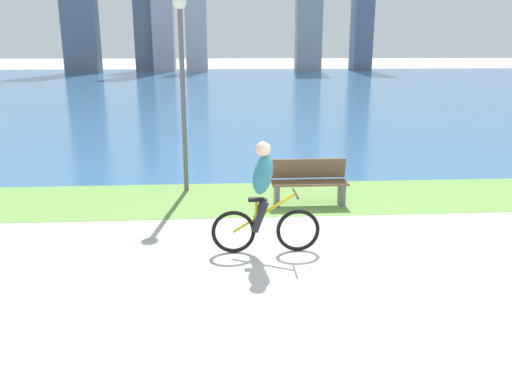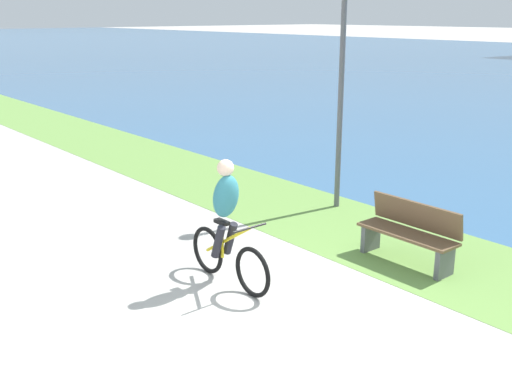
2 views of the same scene
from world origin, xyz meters
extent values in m
plane|color=#B2AFA8|center=(0.00, 0.00, 0.00)|extent=(300.00, 300.00, 0.00)
cube|color=#6B9947|center=(0.00, 3.17, 0.00)|extent=(120.00, 2.51, 0.01)
cube|color=#386693|center=(0.00, 37.73, 0.00)|extent=(300.00, 66.60, 0.00)
torus|color=black|center=(-0.59, 0.27, 0.33)|extent=(0.67, 0.06, 0.67)
torus|color=black|center=(-1.57, 0.27, 0.33)|extent=(0.67, 0.06, 0.67)
cylinder|color=gold|center=(-1.11, 0.27, 0.63)|extent=(0.96, 0.04, 0.62)
cylinder|color=gold|center=(-1.23, 0.27, 0.58)|extent=(0.04, 0.04, 0.48)
cube|color=black|center=(-1.23, 0.27, 0.84)|extent=(0.24, 0.10, 0.05)
cylinder|color=black|center=(-0.64, 0.27, 0.92)|extent=(0.03, 0.52, 0.03)
ellipsoid|color=teal|center=(-1.13, 0.27, 1.22)|extent=(0.40, 0.36, 0.65)
sphere|color=beige|center=(-1.13, 0.27, 1.60)|extent=(0.22, 0.22, 0.22)
cylinder|color=#26262D|center=(-1.18, 0.37, 0.60)|extent=(0.27, 0.11, 0.49)
cylinder|color=#26262D|center=(-1.18, 0.17, 0.60)|extent=(0.27, 0.11, 0.49)
cube|color=brown|center=(-0.01, 2.66, 0.45)|extent=(1.50, 0.45, 0.04)
cube|color=brown|center=(-0.01, 2.86, 0.70)|extent=(1.50, 0.11, 0.40)
cube|color=#595960|center=(0.64, 2.66, 0.23)|extent=(0.08, 0.37, 0.45)
cube|color=#595960|center=(-0.66, 2.66, 0.23)|extent=(0.08, 0.37, 0.45)
cylinder|color=#595960|center=(-2.51, 3.90, 1.89)|extent=(0.10, 0.10, 3.79)
sphere|color=white|center=(-2.51, 3.90, 3.89)|extent=(0.28, 0.28, 0.28)
cube|color=slate|center=(-10.89, 66.62, 8.01)|extent=(3.82, 4.49, 16.02)
cube|color=#B7B7BC|center=(-4.59, 63.61, 8.62)|extent=(2.71, 3.60, 17.23)
camera|label=1|loc=(-1.75, -7.06, 3.01)|focal=36.15mm
camera|label=2|loc=(4.89, -4.24, 3.49)|focal=42.53mm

